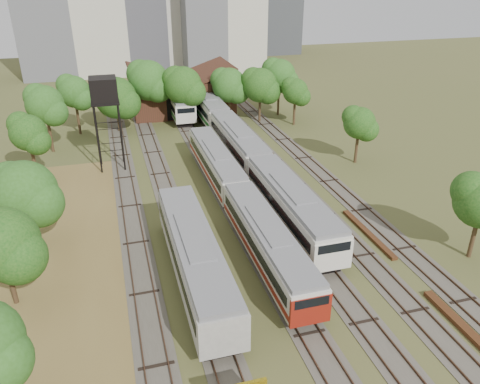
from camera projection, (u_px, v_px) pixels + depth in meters
name	position (u px, v px, depth m)	size (l,w,h in m)	color
ground	(361.00, 363.00, 28.43)	(240.00, 240.00, 0.00)	#475123
dry_grass_patch	(56.00, 332.00, 30.84)	(14.00, 60.00, 0.04)	brown
tracks	(238.00, 192.00, 49.87)	(24.60, 80.00, 0.19)	#4C473D
railcar_red_set	(238.00, 197.00, 44.80)	(2.85, 34.57, 3.52)	black
railcar_green_set	(238.00, 144.00, 57.56)	(3.20, 52.07, 3.97)	black
railcar_rear	(177.00, 102.00, 75.44)	(3.10, 16.08, 3.84)	black
old_grey_coach	(195.00, 257.00, 34.99)	(3.19, 18.00, 3.95)	black
water_tower	(104.00, 93.00, 52.29)	(3.10, 3.10, 10.74)	black
rail_pile_near	(475.00, 339.00, 30.08)	(0.65, 9.79, 0.33)	#512D17
rail_pile_far	(368.00, 233.00, 42.01)	(0.54, 8.62, 0.28)	#512D17
maintenance_shed	(181.00, 93.00, 77.07)	(16.45, 11.55, 7.58)	#3D2316
tree_band_left	(20.00, 198.00, 37.04)	(6.72, 55.76, 8.64)	#382616
tree_band_far	(185.00, 86.00, 69.29)	(35.52, 9.99, 9.41)	#382616
tree_band_right	(375.00, 136.00, 50.82)	(5.28, 41.76, 7.41)	#382616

